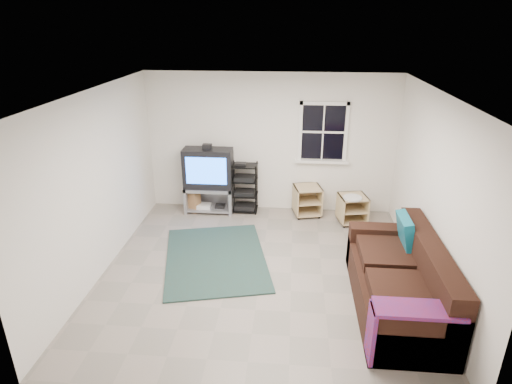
# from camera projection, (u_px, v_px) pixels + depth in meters

# --- Properties ---
(room) EXTENTS (4.60, 4.62, 4.60)m
(room) POSITION_uv_depth(u_px,v_px,m) (323.00, 136.00, 7.76)
(room) COLOR gray
(room) RESTS_ON ground
(tv_unit) EXTENTS (0.91, 0.45, 1.34)m
(tv_unit) POSITION_uv_depth(u_px,v_px,m) (209.00, 175.00, 8.01)
(tv_unit) COLOR gray
(tv_unit) RESTS_ON ground
(av_rack) EXTENTS (0.48, 0.35, 0.97)m
(av_rack) POSITION_uv_depth(u_px,v_px,m) (245.00, 191.00, 8.12)
(av_rack) COLOR black
(av_rack) RESTS_ON ground
(side_table_left) EXTENTS (0.57, 0.57, 0.56)m
(side_table_left) POSITION_uv_depth(u_px,v_px,m) (307.00, 199.00, 8.05)
(side_table_left) COLOR tan
(side_table_left) RESTS_ON ground
(side_table_right) EXTENTS (0.56, 0.56, 0.54)m
(side_table_right) POSITION_uv_depth(u_px,v_px,m) (352.00, 207.00, 7.72)
(side_table_right) COLOR tan
(side_table_right) RESTS_ON ground
(sofa) EXTENTS (0.99, 2.23, 1.02)m
(sofa) POSITION_uv_depth(u_px,v_px,m) (401.00, 284.00, 5.39)
(sofa) COLOR black
(sofa) RESTS_ON ground
(shag_rug) EXTENTS (1.94, 2.36, 0.02)m
(shag_rug) POSITION_uv_depth(u_px,v_px,m) (216.00, 258.00, 6.63)
(shag_rug) COLOR #2F1F15
(shag_rug) RESTS_ON ground
(paper_bag) EXTENTS (0.33, 0.28, 0.41)m
(paper_bag) POSITION_uv_depth(u_px,v_px,m) (192.00, 201.00, 8.21)
(paper_bag) COLOR #A46E49
(paper_bag) RESTS_ON ground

